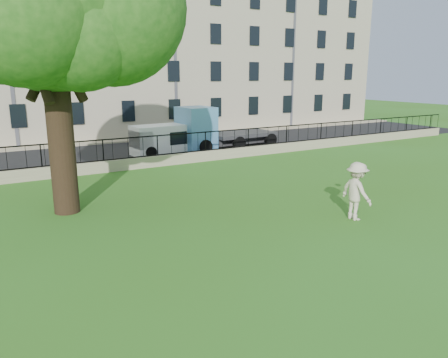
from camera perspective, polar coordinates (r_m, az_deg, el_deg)
ground at (r=14.53m, az=9.73°, el=-6.77°), size 120.00×120.00×0.00m
retaining_wall at (r=24.49m, az=-8.61°, el=2.37°), size 50.00×0.40×0.60m
iron_railing at (r=24.34m, az=-8.68°, el=4.33°), size 50.00×0.05×1.13m
street at (r=28.89m, az=-12.12°, el=3.33°), size 60.00×9.00×0.01m
sidewalk at (r=33.80m, az=-14.97°, el=4.73°), size 60.00×1.40×0.12m
building_row at (r=38.97m, az=-17.99°, el=15.78°), size 56.40×10.40×13.80m
man at (r=15.87m, az=16.91°, el=-1.54°), size 0.83×1.36×2.05m
frisbee at (r=17.16m, az=17.40°, el=1.60°), size 0.32×0.32×0.12m
white_van at (r=28.24m, az=-7.50°, el=5.19°), size 4.53×2.00×1.86m
blue_truck at (r=30.20m, az=0.39°, el=6.84°), size 7.04×2.84×2.90m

